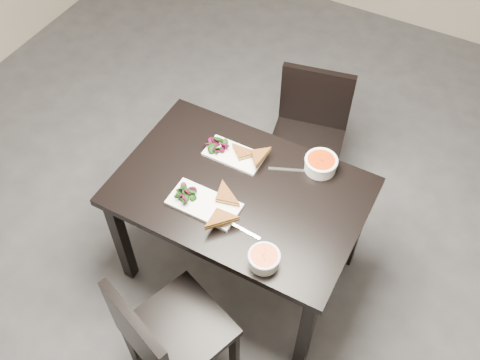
# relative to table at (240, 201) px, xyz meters

# --- Properties ---
(ground) EXTENTS (5.00, 5.00, 0.00)m
(ground) POSITION_rel_table_xyz_m (-0.09, 0.31, -0.65)
(ground) COLOR #47474C
(ground) RESTS_ON ground
(table) EXTENTS (1.20, 0.80, 0.75)m
(table) POSITION_rel_table_xyz_m (0.00, 0.00, 0.00)
(table) COLOR black
(table) RESTS_ON ground
(chair_near) EXTENTS (0.54, 0.54, 0.85)m
(chair_near) POSITION_rel_table_xyz_m (-0.00, -0.71, -0.17)
(chair_near) COLOR black
(chair_near) RESTS_ON ground
(chair_far) EXTENTS (0.50, 0.50, 0.85)m
(chair_far) POSITION_rel_table_xyz_m (0.06, 0.77, -0.17)
(chair_far) COLOR black
(chair_far) RESTS_ON ground
(plate_near) EXTENTS (0.34, 0.17, 0.02)m
(plate_near) POSITION_rel_table_xyz_m (-0.10, -0.17, 0.11)
(plate_near) COLOR white
(plate_near) RESTS_ON table
(sandwich_near) EXTENTS (0.19, 0.16, 0.06)m
(sandwich_near) POSITION_rel_table_xyz_m (-0.04, -0.15, 0.14)
(sandwich_near) COLOR brown
(sandwich_near) RESTS_ON plate_near
(salad_near) EXTENTS (0.11, 0.10, 0.05)m
(salad_near) POSITION_rel_table_xyz_m (-0.20, -0.17, 0.14)
(salad_near) COLOR black
(salad_near) RESTS_ON plate_near
(soup_bowl_near) EXTENTS (0.14, 0.14, 0.06)m
(soup_bowl_near) POSITION_rel_table_xyz_m (0.28, -0.31, 0.14)
(soup_bowl_near) COLOR white
(soup_bowl_near) RESTS_ON table
(cutlery_near) EXTENTS (0.18, 0.03, 0.00)m
(cutlery_near) POSITION_rel_table_xyz_m (0.13, -0.20, 0.10)
(cutlery_near) COLOR silver
(cutlery_near) RESTS_ON table
(plate_far) EXTENTS (0.30, 0.15, 0.01)m
(plate_far) POSITION_rel_table_xyz_m (-0.13, 0.17, 0.11)
(plate_far) COLOR white
(plate_far) RESTS_ON table
(sandwich_far) EXTENTS (0.18, 0.18, 0.05)m
(sandwich_far) POSITION_rel_table_xyz_m (-0.06, 0.16, 0.14)
(sandwich_far) COLOR brown
(sandwich_far) RESTS_ON plate_far
(salad_far) EXTENTS (0.09, 0.08, 0.04)m
(salad_far) POSITION_rel_table_xyz_m (-0.23, 0.17, 0.13)
(salad_far) COLOR black
(salad_far) RESTS_ON plate_far
(soup_bowl_far) EXTENTS (0.17, 0.17, 0.07)m
(soup_bowl_far) POSITION_rel_table_xyz_m (0.29, 0.30, 0.14)
(soup_bowl_far) COLOR white
(soup_bowl_far) RESTS_ON table
(cutlery_far) EXTENTS (0.17, 0.09, 0.00)m
(cutlery_far) POSITION_rel_table_xyz_m (0.15, 0.22, 0.10)
(cutlery_far) COLOR silver
(cutlery_far) RESTS_ON table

